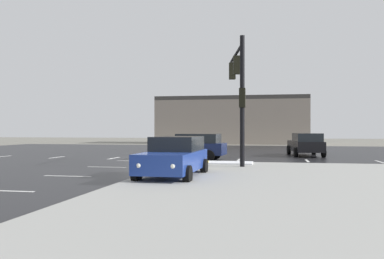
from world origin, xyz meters
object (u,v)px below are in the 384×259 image
Objects in this scene: fire_hydrant at (203,160)px; sedan_blue at (174,156)px; sedan_black at (306,144)px; sedan_navy at (191,146)px; traffic_signal_mast at (239,83)px.

sedan_blue is (-0.69, -2.47, 0.32)m from fire_hydrant.
sedan_navy is at bearing 119.03° from sedan_black.
traffic_signal_mast is at bearing 133.73° from sedan_navy.
sedan_navy is (-1.20, 9.35, 0.00)m from sedan_blue.
sedan_blue and sedan_black have the same top height.
traffic_signal_mast is 1.34× the size of sedan_blue.
sedan_navy is (-7.14, -5.09, 0.00)m from sedan_black.
traffic_signal_mast reaches higher than sedan_navy.
fire_hydrant is at bearing 109.70° from sedan_navy.
sedan_blue is at bearing 151.20° from sedan_black.
traffic_signal_mast is 7.69× the size of fire_hydrant.
traffic_signal_mast is at bearing 149.97° from sedan_black.
sedan_navy is at bearing 28.11° from traffic_signal_mast.
sedan_black and sedan_navy have the same top height.
fire_hydrant is at bearing 149.86° from sedan_black.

